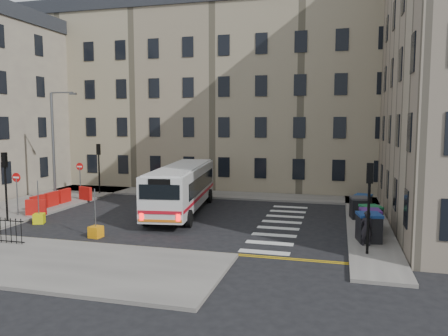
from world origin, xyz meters
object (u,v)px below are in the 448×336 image
at_px(wheelie_bin_d, 359,208).
at_px(wheelie_bin_a, 369,227).
at_px(wheelie_bin_c, 371,217).
at_px(bollard_yellow, 39,219).
at_px(bollard_chevron, 96,232).
at_px(bus, 182,186).
at_px(streetlamp, 53,145).
at_px(pedestrian, 366,228).
at_px(wheelie_bin_e, 363,204).
at_px(wheelie_bin_b, 370,221).

bearing_deg(wheelie_bin_d, wheelie_bin_a, -96.29).
xyz_separation_m(wheelie_bin_c, bollard_yellow, (-19.06, -3.26, -0.49)).
relative_size(bollard_yellow, bollard_chevron, 1.00).
height_order(bus, bollard_chevron, bus).
distance_m(bus, wheelie_bin_a, 12.58).
xyz_separation_m(streetlamp, bollard_yellow, (3.00, -5.71, -4.04)).
xyz_separation_m(wheelie_bin_d, pedestrian, (0.07, -6.14, 0.18)).
bearing_deg(bollard_yellow, wheelie_bin_c, 9.70).
relative_size(bus, bollard_yellow, 19.17).
height_order(bus, bollard_yellow, bus).
relative_size(streetlamp, wheelie_bin_a, 5.62).
height_order(wheelie_bin_a, bollard_chevron, wheelie_bin_a).
distance_m(wheelie_bin_d, bollard_chevron, 15.58).
xyz_separation_m(pedestrian, bollard_yellow, (-18.61, 0.42, -0.69)).
distance_m(streetlamp, wheelie_bin_d, 21.83).
distance_m(wheelie_bin_c, bollard_yellow, 19.34).
xyz_separation_m(streetlamp, wheelie_bin_d, (21.54, 0.02, -3.52)).
bearing_deg(pedestrian, streetlamp, -33.53).
relative_size(wheelie_bin_e, bollard_chevron, 2.26).
distance_m(wheelie_bin_e, bollard_chevron, 16.59).
bearing_deg(wheelie_bin_c, wheelie_bin_b, -115.15).
relative_size(wheelie_bin_a, pedestrian, 0.86).
relative_size(wheelie_bin_e, pedestrian, 0.81).
xyz_separation_m(bollard_yellow, bollard_chevron, (5.00, -1.97, 0.00)).
distance_m(wheelie_bin_c, wheelie_bin_d, 2.52).
bearing_deg(wheelie_bin_b, bollard_yellow, 179.86).
xyz_separation_m(bus, wheelie_bin_b, (11.77, -3.19, -0.96)).
relative_size(bus, wheelie_bin_b, 8.83).
bearing_deg(wheelie_bin_b, wheelie_bin_e, 85.20).
bearing_deg(wheelie_bin_e, bus, -153.50).
xyz_separation_m(wheelie_bin_a, bollard_yellow, (-18.78, -0.40, -0.56)).
height_order(wheelie_bin_a, wheelie_bin_b, wheelie_bin_a).
relative_size(wheelie_bin_d, pedestrian, 0.80).
distance_m(wheelie_bin_b, pedestrian, 2.44).
distance_m(wheelie_bin_a, wheelie_bin_d, 5.33).
bearing_deg(bus, bollard_yellow, -152.18).
bearing_deg(streetlamp, wheelie_bin_a, -13.69).
height_order(streetlamp, wheelie_bin_b, streetlamp).
xyz_separation_m(bus, pedestrian, (11.44, -5.59, -0.78)).
xyz_separation_m(wheelie_bin_c, bollard_chevron, (-14.06, -5.23, -0.49)).
height_order(wheelie_bin_a, wheelie_bin_d, wheelie_bin_a).
bearing_deg(bus, wheelie_bin_d, -5.21).
distance_m(bus, wheelie_bin_b, 12.23).
distance_m(streetlamp, wheelie_bin_e, 22.16).
relative_size(bus, wheelie_bin_a, 7.94).
bearing_deg(wheelie_bin_e, bollard_chevron, -129.79).
bearing_deg(wheelie_bin_e, pedestrian, -74.90).
distance_m(wheelie_bin_a, pedestrian, 0.85).
xyz_separation_m(wheelie_bin_a, wheelie_bin_b, (0.16, 1.59, -0.05)).
height_order(streetlamp, bollard_yellow, streetlamp).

